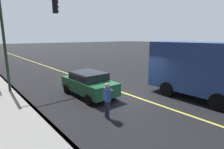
% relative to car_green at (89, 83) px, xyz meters
% --- Properties ---
extents(ground, '(200.00, 200.00, 0.00)m').
position_rel_car_green_xyz_m(ground, '(-1.63, -2.06, -0.80)').
color(ground, black).
extents(sidewalk_slab, '(80.00, 2.97, 0.15)m').
position_rel_car_green_xyz_m(sidewalk_slab, '(-1.63, 4.81, -0.72)').
color(sidewalk_slab, gray).
rests_on(sidewalk_slab, ground).
extents(curb_edge, '(80.00, 0.16, 0.15)m').
position_rel_car_green_xyz_m(curb_edge, '(-1.63, 3.40, -0.72)').
color(curb_edge, slate).
rests_on(curb_edge, ground).
extents(lane_stripe_center, '(80.00, 0.16, 0.01)m').
position_rel_car_green_xyz_m(lane_stripe_center, '(-1.63, -2.06, -0.79)').
color(lane_stripe_center, '#D8CC4C').
rests_on(lane_stripe_center, ground).
extents(car_green, '(4.04, 1.93, 1.52)m').
position_rel_car_green_xyz_m(car_green, '(0.00, 0.00, 0.00)').
color(car_green, '#1E6038').
rests_on(car_green, ground).
extents(truck_blue, '(8.40, 2.59, 3.33)m').
position_rel_car_green_xyz_m(truck_blue, '(-5.59, -4.84, 0.97)').
color(truck_blue, silver).
rests_on(truck_blue, ground).
extents(pedestrian_with_backpack, '(0.44, 0.43, 1.65)m').
position_rel_car_green_xyz_m(pedestrian_with_backpack, '(-3.25, 1.07, 0.16)').
color(pedestrian_with_backpack, '#262D4C').
rests_on(pedestrian_with_backpack, ground).
extents(traffic_light_mast, '(0.28, 3.78, 6.49)m').
position_rel_car_green_xyz_m(traffic_light_mast, '(3.76, 2.40, 3.60)').
color(traffic_light_mast, '#1E3823').
rests_on(traffic_light_mast, ground).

